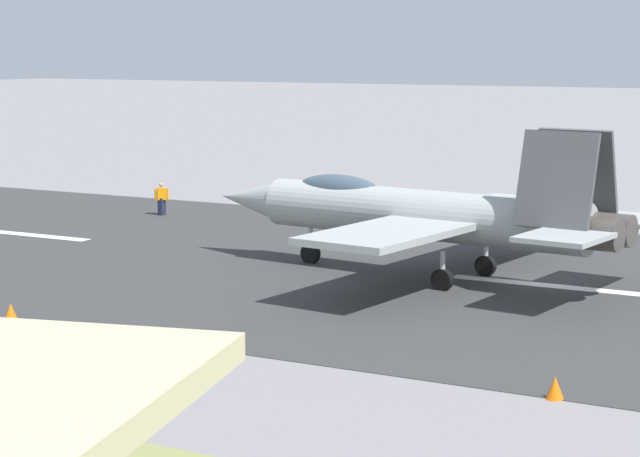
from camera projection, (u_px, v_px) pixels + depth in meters
name	position (u px, v px, depth m)	size (l,w,h in m)	color
ground_plane	(546.00, 286.00, 41.41)	(400.00, 400.00, 0.00)	gray
runway_strip	(546.00, 286.00, 41.40)	(240.00, 26.00, 0.02)	#363636
fighter_jet	(422.00, 213.00, 42.54)	(17.50, 14.43, 5.57)	#A2A8A7
crew_person	(162.00, 199.00, 58.51)	(0.53, 0.52, 1.64)	#1E2338
marker_cone_near	(555.00, 388.00, 28.08)	(0.44, 0.44, 0.55)	orange
marker_cone_mid	(11.00, 312.00, 36.08)	(0.44, 0.44, 0.55)	orange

